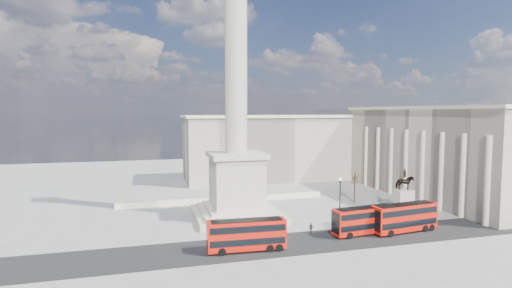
{
  "coord_description": "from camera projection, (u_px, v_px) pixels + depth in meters",
  "views": [
    {
      "loc": [
        -14.22,
        -58.76,
        17.56
      ],
      "look_at": [
        2.71,
        2.69,
        12.36
      ],
      "focal_mm": 28.0,
      "sensor_mm": 36.0,
      "label": 1
    }
  ],
  "objects": [
    {
      "name": "ground",
      "position": [
        244.0,
        225.0,
        61.65
      ],
      "size": [
        180.0,
        180.0,
        0.0
      ],
      "primitive_type": "plane",
      "color": "gray",
      "rests_on": "ground"
    },
    {
      "name": "asphalt_road",
      "position": [
        298.0,
        243.0,
        53.37
      ],
      "size": [
        120.0,
        9.0,
        0.01
      ],
      "primitive_type": "cube",
      "color": "black",
      "rests_on": "ground"
    },
    {
      "name": "nelsons_column",
      "position": [
        236.0,
        140.0,
        65.41
      ],
      "size": [
        14.0,
        14.0,
        49.85
      ],
      "color": "#BCB59C",
      "rests_on": "ground"
    },
    {
      "name": "balustrade_wall",
      "position": [
        224.0,
        200.0,
        76.98
      ],
      "size": [
        40.0,
        0.6,
        1.1
      ],
      "primitive_type": "cube",
      "color": "beige",
      "rests_on": "ground"
    },
    {
      "name": "building_east",
      "position": [
        444.0,
        151.0,
        82.42
      ],
      "size": [
        19.0,
        46.0,
        18.6
      ],
      "color": "beige",
      "rests_on": "ground"
    },
    {
      "name": "building_northeast",
      "position": [
        282.0,
        147.0,
        104.71
      ],
      "size": [
        51.0,
        17.0,
        16.6
      ],
      "color": "beige",
      "rests_on": "ground"
    },
    {
      "name": "red_bus_a",
      "position": [
        247.0,
        235.0,
        50.13
      ],
      "size": [
        10.0,
        2.82,
        4.01
      ],
      "rotation": [
        0.0,
        0.0,
        -0.05
      ],
      "color": "#BB1409",
      "rests_on": "ground"
    },
    {
      "name": "red_bus_b",
      "position": [
        365.0,
        220.0,
        56.98
      ],
      "size": [
        9.93,
        3.26,
        3.95
      ],
      "rotation": [
        0.0,
        0.0,
        0.11
      ],
      "color": "#BB1409",
      "rests_on": "ground"
    },
    {
      "name": "red_bus_c",
      "position": [
        405.0,
        217.0,
        58.03
      ],
      "size": [
        10.53,
        3.58,
        4.19
      ],
      "rotation": [
        0.0,
        0.0,
        0.12
      ],
      "color": "#BB1409",
      "rests_on": "ground"
    },
    {
      "name": "victorian_lamp",
      "position": [
        340.0,
        194.0,
        65.78
      ],
      "size": [
        0.57,
        0.57,
        6.7
      ],
      "rotation": [
        0.0,
        0.0,
        0.42
      ],
      "color": "black",
      "rests_on": "ground"
    },
    {
      "name": "equestrian_statue",
      "position": [
        404.0,
        197.0,
        69.44
      ],
      "size": [
        3.63,
        2.72,
        7.65
      ],
      "color": "beige",
      "rests_on": "ground"
    },
    {
      "name": "bare_tree_near",
      "position": [
        475.0,
        185.0,
        64.89
      ],
      "size": [
        1.64,
        1.64,
        7.19
      ],
      "rotation": [
        0.0,
        0.0,
        -0.25
      ],
      "color": "#332319",
      "rests_on": "ground"
    },
    {
      "name": "bare_tree_mid",
      "position": [
        355.0,
        177.0,
        76.68
      ],
      "size": [
        1.64,
        1.64,
        6.24
      ],
      "rotation": [
        0.0,
        0.0,
        0.35
      ],
      "color": "#332319",
      "rests_on": "ground"
    },
    {
      "name": "bare_tree_far",
      "position": [
        412.0,
        170.0,
        82.66
      ],
      "size": [
        1.67,
        1.67,
        6.81
      ],
      "rotation": [
        0.0,
        0.0,
        -0.13
      ],
      "color": "#332319",
      "rests_on": "ground"
    },
    {
      "name": "pedestrian_walking",
      "position": [
        338.0,
        216.0,
        64.16
      ],
      "size": [
        0.68,
        0.61,
        1.57
      ],
      "primitive_type": "imported",
      "rotation": [
        0.0,
        0.0,
        0.51
      ],
      "color": "black",
      "rests_on": "ground"
    },
    {
      "name": "pedestrian_standing",
      "position": [
        398.0,
        220.0,
        61.39
      ],
      "size": [
        0.97,
        0.82,
        1.78
      ],
      "primitive_type": "imported",
      "rotation": [
        0.0,
        0.0,
        3.33
      ],
      "color": "black",
      "rests_on": "ground"
    },
    {
      "name": "pedestrian_crossing",
      "position": [
        311.0,
        228.0,
        57.58
      ],
      "size": [
        0.92,
        0.88,
        1.53
      ],
      "primitive_type": "imported",
      "rotation": [
        0.0,
        0.0,
        2.41
      ],
      "color": "black",
      "rests_on": "ground"
    }
  ]
}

